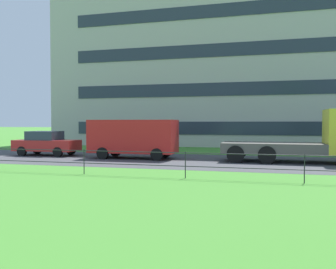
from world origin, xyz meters
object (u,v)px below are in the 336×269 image
panel_van_right (134,137)px  apartment_building_background (251,42)px  flatbed_truck_center (316,139)px  car_red_far_right (46,143)px

panel_van_right → apartment_building_background: (6.07, 16.21, 8.65)m
panel_van_right → flatbed_truck_center: (9.92, 0.14, -0.05)m
panel_van_right → car_red_far_right: bearing=176.5°
car_red_far_right → panel_van_right: size_ratio=0.81×
flatbed_truck_center → apartment_building_background: bearing=103.5°
car_red_far_right → panel_van_right: 6.05m
car_red_far_right → flatbed_truck_center: 15.94m
panel_van_right → flatbed_truck_center: 9.92m
panel_van_right → flatbed_truck_center: flatbed_truck_center is taller
car_red_far_right → apartment_building_background: 21.93m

